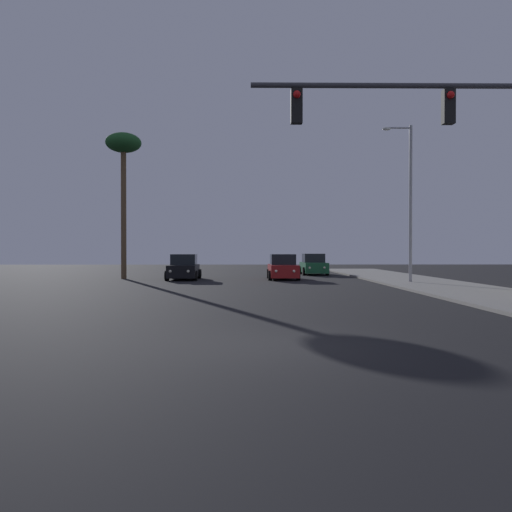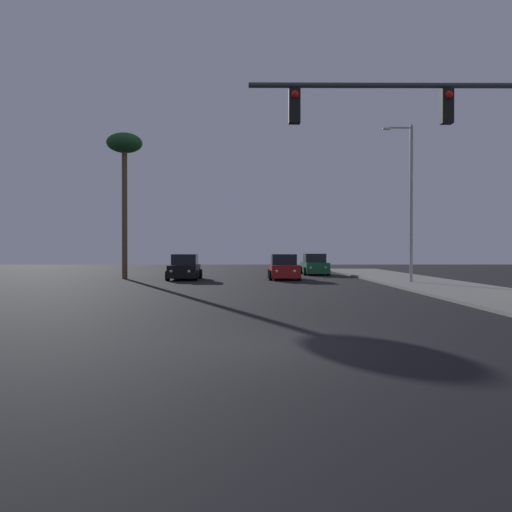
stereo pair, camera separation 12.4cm
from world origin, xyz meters
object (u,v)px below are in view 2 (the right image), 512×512
object	(u,v)px
car_green	(315,265)
palm_tree_mid	(124,152)
street_lamp	(409,195)
car_black	(185,268)
traffic_light_mast	(463,141)
car_red	(284,268)

from	to	relation	value
car_green	palm_tree_mid	size ratio (longest dim) A/B	0.44
car_green	street_lamp	distance (m)	12.71
car_black	traffic_light_mast	bearing A→B (deg)	114.74
car_red	car_green	bearing A→B (deg)	-114.83
car_black	street_lamp	bearing A→B (deg)	159.71
car_green	street_lamp	xyz separation A→B (m)	(4.04, -11.24, 4.36)
car_green	traffic_light_mast	distance (m)	27.10
car_green	car_black	bearing A→B (deg)	34.51
street_lamp	car_green	bearing A→B (deg)	109.75
car_black	street_lamp	distance (m)	14.89
car_black	palm_tree_mid	xyz separation A→B (m)	(-4.21, 0.92, 7.86)
car_green	traffic_light_mast	bearing A→B (deg)	90.30
car_black	car_red	bearing A→B (deg)	179.45
car_black	palm_tree_mid	world-z (taller)	palm_tree_mid
car_green	street_lamp	size ratio (longest dim) A/B	0.48
car_green	traffic_light_mast	size ratio (longest dim) A/B	0.53
car_red	street_lamp	size ratio (longest dim) A/B	0.48
car_red	palm_tree_mid	distance (m)	13.37
car_red	car_black	distance (m)	6.58
car_red	palm_tree_mid	world-z (taller)	palm_tree_mid
car_black	palm_tree_mid	size ratio (longest dim) A/B	0.44
car_red	traffic_light_mast	bearing A→B (deg)	98.63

